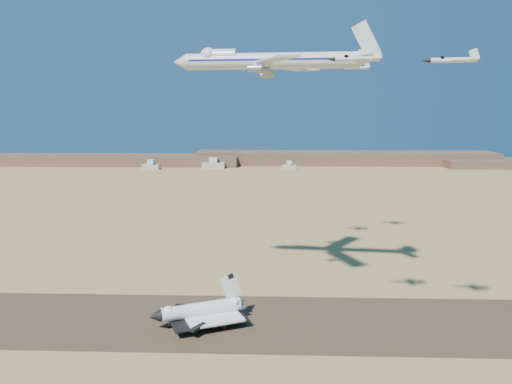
{
  "coord_description": "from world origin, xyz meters",
  "views": [
    {
      "loc": [
        20.7,
        -172.34,
        76.62
      ],
      "look_at": [
        14.08,
        8.0,
        46.88
      ],
      "focal_mm": 35.0,
      "sensor_mm": 36.0,
      "label": 1
    }
  ],
  "objects_px": {
    "carrier_747": "(265,61)",
    "chase_jet_f": "(356,68)",
    "shuttle": "(200,311)",
    "chase_jet_a": "(356,59)",
    "crew_a": "(225,327)",
    "chase_jet_e": "(305,69)",
    "crew_c": "(223,328)",
    "chase_jet_b": "(452,60)",
    "crew_b": "(214,328)"
  },
  "relations": [
    {
      "from": "crew_a",
      "to": "shuttle",
      "type": "bearing_deg",
      "value": 59.71
    },
    {
      "from": "shuttle",
      "to": "crew_b",
      "type": "bearing_deg",
      "value": -68.72
    },
    {
      "from": "shuttle",
      "to": "chase_jet_b",
      "type": "relative_size",
      "value": 2.31
    },
    {
      "from": "shuttle",
      "to": "chase_jet_e",
      "type": "bearing_deg",
      "value": 38.82
    },
    {
      "from": "crew_b",
      "to": "chase_jet_e",
      "type": "distance_m",
      "value": 133.36
    },
    {
      "from": "crew_b",
      "to": "crew_c",
      "type": "height_order",
      "value": "crew_b"
    },
    {
      "from": "crew_c",
      "to": "chase_jet_e",
      "type": "bearing_deg",
      "value": -89.74
    },
    {
      "from": "shuttle",
      "to": "chase_jet_a",
      "type": "relative_size",
      "value": 2.19
    },
    {
      "from": "chase_jet_b",
      "to": "chase_jet_e",
      "type": "relative_size",
      "value": 0.95
    },
    {
      "from": "crew_b",
      "to": "chase_jet_a",
      "type": "distance_m",
      "value": 101.8
    },
    {
      "from": "crew_c",
      "to": "chase_jet_f",
      "type": "height_order",
      "value": "chase_jet_f"
    },
    {
      "from": "chase_jet_b",
      "to": "chase_jet_e",
      "type": "bearing_deg",
      "value": 117.29
    },
    {
      "from": "chase_jet_b",
      "to": "chase_jet_f",
      "type": "xyz_separation_m",
      "value": [
        -7.93,
        120.9,
        7.71
      ]
    },
    {
      "from": "shuttle",
      "to": "crew_c",
      "type": "xyz_separation_m",
      "value": [
        8.58,
        -5.42,
        -3.83
      ]
    },
    {
      "from": "chase_jet_e",
      "to": "chase_jet_f",
      "type": "relative_size",
      "value": 1.02
    },
    {
      "from": "shuttle",
      "to": "crew_c",
      "type": "relative_size",
      "value": 22.0
    },
    {
      "from": "crew_c",
      "to": "chase_jet_a",
      "type": "xyz_separation_m",
      "value": [
        41.59,
        -13.46,
        90.53
      ]
    },
    {
      "from": "chase_jet_a",
      "to": "chase_jet_f",
      "type": "relative_size",
      "value": 1.02
    },
    {
      "from": "crew_b",
      "to": "chase_jet_a",
      "type": "xyz_separation_m",
      "value": [
        44.6,
        -13.39,
        90.52
      ]
    },
    {
      "from": "chase_jet_f",
      "to": "carrier_747",
      "type": "bearing_deg",
      "value": -120.78
    },
    {
      "from": "crew_c",
      "to": "chase_jet_e",
      "type": "distance_m",
      "value": 132.54
    },
    {
      "from": "chase_jet_e",
      "to": "chase_jet_f",
      "type": "bearing_deg",
      "value": 33.18
    },
    {
      "from": "crew_a",
      "to": "crew_c",
      "type": "bearing_deg",
      "value": 118.48
    },
    {
      "from": "chase_jet_a",
      "to": "chase_jet_e",
      "type": "distance_m",
      "value": 100.08
    },
    {
      "from": "shuttle",
      "to": "chase_jet_a",
      "type": "height_order",
      "value": "chase_jet_a"
    },
    {
      "from": "crew_a",
      "to": "chase_jet_e",
      "type": "bearing_deg",
      "value": -23.42
    },
    {
      "from": "shuttle",
      "to": "crew_c",
      "type": "distance_m",
      "value": 10.85
    },
    {
      "from": "crew_a",
      "to": "chase_jet_f",
      "type": "bearing_deg",
      "value": -33.09
    },
    {
      "from": "carrier_747",
      "to": "chase_jet_f",
      "type": "xyz_separation_m",
      "value": [
        45.6,
        66.05,
        2.64
      ]
    },
    {
      "from": "carrier_747",
      "to": "chase_jet_a",
      "type": "distance_m",
      "value": 56.72
    },
    {
      "from": "chase_jet_e",
      "to": "crew_a",
      "type": "bearing_deg",
      "value": -107.76
    },
    {
      "from": "carrier_747",
      "to": "chase_jet_f",
      "type": "relative_size",
      "value": 5.02
    },
    {
      "from": "shuttle",
      "to": "chase_jet_a",
      "type": "distance_m",
      "value": 101.93
    },
    {
      "from": "crew_b",
      "to": "chase_jet_e",
      "type": "xyz_separation_m",
      "value": [
        35.73,
        86.19,
        95.3
      ]
    },
    {
      "from": "shuttle",
      "to": "crew_a",
      "type": "xyz_separation_m",
      "value": [
        9.46,
        -4.88,
        -3.7
      ]
    },
    {
      "from": "chase_jet_e",
      "to": "chase_jet_a",
      "type": "bearing_deg",
      "value": -82.26
    },
    {
      "from": "shuttle",
      "to": "chase_jet_f",
      "type": "xyz_separation_m",
      "value": [
        68.24,
        96.59,
        93.47
      ]
    },
    {
      "from": "shuttle",
      "to": "chase_jet_f",
      "type": "relative_size",
      "value": 2.23
    },
    {
      "from": "carrier_747",
      "to": "crew_a",
      "type": "height_order",
      "value": "carrier_747"
    },
    {
      "from": "crew_a",
      "to": "chase_jet_f",
      "type": "relative_size",
      "value": 0.12
    },
    {
      "from": "crew_a",
      "to": "chase_jet_e",
      "type": "xyz_separation_m",
      "value": [
        31.83,
        85.57,
        95.18
      ]
    },
    {
      "from": "crew_a",
      "to": "chase_jet_f",
      "type": "distance_m",
      "value": 152.29
    },
    {
      "from": "shuttle",
      "to": "crew_a",
      "type": "bearing_deg",
      "value": -51.37
    },
    {
      "from": "crew_c",
      "to": "chase_jet_b",
      "type": "distance_m",
      "value": 113.81
    },
    {
      "from": "shuttle",
      "to": "crew_c",
      "type": "bearing_deg",
      "value": -56.36
    },
    {
      "from": "crew_c",
      "to": "chase_jet_e",
      "type": "height_order",
      "value": "chase_jet_e"
    },
    {
      "from": "crew_c",
      "to": "shuttle",
      "type": "bearing_deg",
      "value": -11.22
    },
    {
      "from": "carrier_747",
      "to": "crew_b",
      "type": "xyz_separation_m",
      "value": [
        -17.08,
        -36.03,
        -94.66
      ]
    },
    {
      "from": "carrier_747",
      "to": "crew_a",
      "type": "distance_m",
      "value": 101.81
    },
    {
      "from": "crew_b",
      "to": "chase_jet_a",
      "type": "relative_size",
      "value": 0.1
    }
  ]
}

